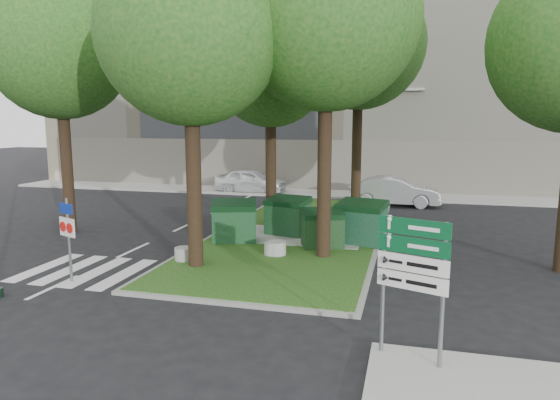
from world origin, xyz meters
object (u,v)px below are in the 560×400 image
(bollard_right, at_px, (277,248))
(litter_bin, at_px, (344,223))
(tree_median_mid, at_px, (273,55))
(traffic_sign_pole, at_px, (68,229))
(dumpster_a, at_px, (234,221))
(dumpster_b, at_px, (288,216))
(car_white, at_px, (251,181))
(car_silver, at_px, (394,191))
(bollard_left, at_px, (184,254))
(tree_median_near_left, at_px, (193,14))
(tree_street_left, at_px, (61,33))
(tree_median_far, at_px, (362,30))
(directional_sign, at_px, (413,267))
(dumpster_d, at_px, (361,222))
(bollard_mid, at_px, (273,248))
(dumpster_c, at_px, (322,229))

(bollard_right, distance_m, litter_bin, 4.00)
(tree_median_mid, relative_size, traffic_sign_pole, 4.29)
(dumpster_a, bearing_deg, dumpster_b, 25.24)
(car_white, bearing_deg, car_silver, -107.42)
(dumpster_a, bearing_deg, bollard_right, -54.64)
(dumpster_a, bearing_deg, bollard_left, -121.57)
(tree_median_near_left, distance_m, tree_street_left, 7.83)
(tree_median_far, relative_size, car_silver, 2.58)
(tree_median_mid, height_order, dumpster_b, tree_median_mid)
(dumpster_a, xyz_separation_m, bollard_left, (-0.66, -2.79, -0.51))
(directional_sign, bearing_deg, dumpster_d, 121.39)
(tree_median_mid, distance_m, dumpster_d, 7.69)
(dumpster_b, bearing_deg, tree_median_far, 80.52)
(bollard_left, distance_m, directional_sign, 8.53)
(bollard_right, distance_m, car_white, 14.84)
(dumpster_a, relative_size, traffic_sign_pole, 0.80)
(tree_median_far, bearing_deg, tree_street_left, -150.72)
(tree_median_near_left, bearing_deg, bollard_left, 152.37)
(dumpster_a, xyz_separation_m, bollard_mid, (1.83, -1.46, -0.51))
(dumpster_a, height_order, litter_bin, dumpster_a)
(dumpster_c, bearing_deg, traffic_sign_pole, -160.19)
(tree_median_far, bearing_deg, litter_bin, -91.23)
(bollard_left, relative_size, car_white, 0.13)
(car_white, bearing_deg, tree_median_mid, -157.20)
(dumpster_c, bearing_deg, dumpster_b, 115.35)
(tree_street_left, bearing_deg, directional_sign, -31.58)
(tree_median_far, distance_m, bollard_mid, 11.34)
(tree_median_near_left, height_order, dumpster_c, tree_median_near_left)
(tree_median_mid, bearing_deg, tree_median_far, 43.15)
(bollard_left, relative_size, traffic_sign_pole, 0.24)
(tree_median_near_left, bearing_deg, tree_median_far, 68.72)
(tree_median_far, relative_size, bollard_left, 21.52)
(tree_median_far, xyz_separation_m, litter_bin, (-0.09, -4.16, -7.80))
(dumpster_a, bearing_deg, car_white, 87.17)
(directional_sign, xyz_separation_m, car_silver, (-0.88, 17.50, -1.08))
(tree_street_left, bearing_deg, bollard_left, -26.45)
(dumpster_c, relative_size, litter_bin, 2.07)
(bollard_right, bearing_deg, dumpster_b, 96.95)
(dumpster_a, height_order, car_white, dumpster_a)
(dumpster_c, height_order, dumpster_d, dumpster_d)
(tree_median_mid, xyz_separation_m, dumpster_a, (-0.53, -3.35, -6.15))
(tree_median_mid, height_order, dumpster_a, tree_median_mid)
(tree_median_near_left, distance_m, dumpster_b, 8.16)
(tree_median_near_left, height_order, bollard_mid, tree_median_near_left)
(directional_sign, bearing_deg, tree_median_far, 119.87)
(bollard_left, bearing_deg, tree_median_mid, 79.05)
(car_silver, bearing_deg, bollard_right, 161.73)
(tree_median_near_left, xyz_separation_m, tree_median_far, (3.70, 9.50, 1.00))
(dumpster_b, xyz_separation_m, car_silver, (3.66, 8.27, -0.05))
(dumpster_c, bearing_deg, directional_sign, -89.32)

